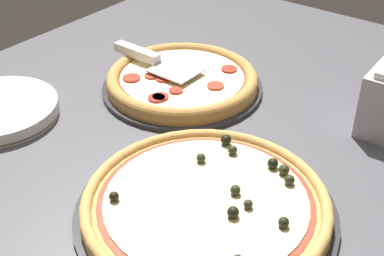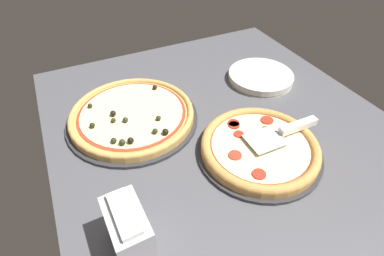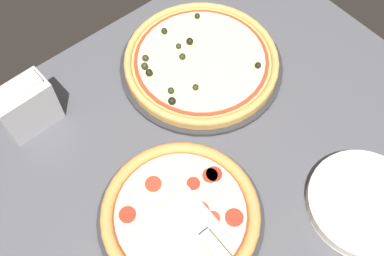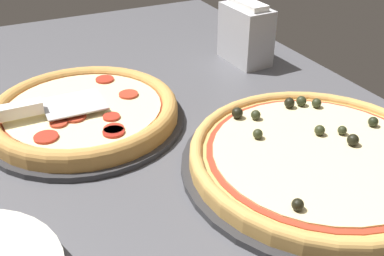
{
  "view_description": "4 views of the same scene",
  "coord_description": "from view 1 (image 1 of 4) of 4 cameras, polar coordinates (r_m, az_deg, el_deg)",
  "views": [
    {
      "loc": [
        72.68,
        58.96,
        55.84
      ],
      "look_at": [
        9.38,
        10.4,
        3.0
      ],
      "focal_mm": 50.0,
      "sensor_mm": 36.0,
      "label": 1
    },
    {
      "loc": [
        -47.9,
        37.77,
        59.67
      ],
      "look_at": [
        9.38,
        10.4,
        3.0
      ],
      "focal_mm": 28.0,
      "sensor_mm": 36.0,
      "label": 2
    },
    {
      "loc": [
        -22.42,
        -27.82,
        87.54
      ],
      "look_at": [
        9.38,
        10.4,
        3.0
      ],
      "focal_mm": 42.0,
      "sensor_mm": 36.0,
      "label": 3
    },
    {
      "loc": [
        63.0,
        -16.13,
        39.41
      ],
      "look_at": [
        9.38,
        10.4,
        3.0
      ],
      "focal_mm": 42.0,
      "sensor_mm": 36.0,
      "label": 4
    }
  ],
  "objects": [
    {
      "name": "pizza_pan_back",
      "position": [
        0.82,
        1.46,
        -8.98
      ],
      "size": [
        39.88,
        39.88,
        1.0
      ],
      "primitive_type": "cylinder",
      "color": "#2D2D30",
      "rests_on": "ground_plane"
    },
    {
      "name": "pizza_back",
      "position": [
        0.81,
        1.52,
        -7.96
      ],
      "size": [
        37.49,
        37.49,
        4.0
      ],
      "color": "tan",
      "rests_on": "pizza_pan_back"
    },
    {
      "name": "serving_spatula",
      "position": [
        1.17,
        -4.83,
        7.56
      ],
      "size": [
        8.22,
        21.73,
        2.0
      ],
      "color": "#B7B7BC",
      "rests_on": "pizza_front"
    },
    {
      "name": "pizza_front",
      "position": [
        1.13,
        -1.06,
        5.22
      ],
      "size": [
        31.79,
        31.79,
        3.1
      ],
      "color": "#C68E47",
      "rests_on": "pizza_pan_front"
    },
    {
      "name": "ground_plane",
      "position": [
        1.1,
        -1.33,
        1.88
      ],
      "size": [
        130.17,
        99.53,
        3.6
      ],
      "primitive_type": "cube",
      "color": "#4C4C51"
    },
    {
      "name": "pizza_pan_front",
      "position": [
        1.14,
        -1.05,
        4.35
      ],
      "size": [
        33.82,
        33.82,
        1.0
      ],
      "primitive_type": "cylinder",
      "color": "#2D2D30",
      "rests_on": "ground_plane"
    }
  ]
}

